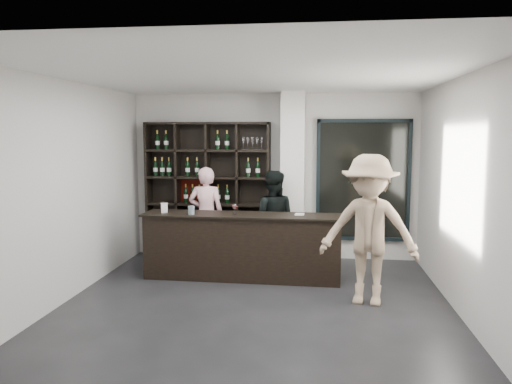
# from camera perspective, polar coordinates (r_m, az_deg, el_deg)

# --- Properties ---
(floor) EXTENTS (5.00, 5.50, 0.01)m
(floor) POSITION_cam_1_polar(r_m,az_deg,el_deg) (6.46, -0.18, -13.27)
(floor) COLOR black
(floor) RESTS_ON ground
(wine_shelf) EXTENTS (2.20, 0.35, 2.40)m
(wine_shelf) POSITION_cam_1_polar(r_m,az_deg,el_deg) (8.86, -5.51, 0.17)
(wine_shelf) COLOR black
(wine_shelf) RESTS_ON floor
(structural_column) EXTENTS (0.40, 0.40, 2.90)m
(structural_column) POSITION_cam_1_polar(r_m,az_deg,el_deg) (8.54, 4.21, 1.63)
(structural_column) COLOR silver
(structural_column) RESTS_ON floor
(glass_panel) EXTENTS (1.60, 0.08, 2.10)m
(glass_panel) POSITION_cam_1_polar(r_m,az_deg,el_deg) (8.79, 12.12, 1.31)
(glass_panel) COLOR black
(glass_panel) RESTS_ON floor
(tasting_counter) EXTENTS (3.03, 0.63, 0.99)m
(tasting_counter) POSITION_cam_1_polar(r_m,az_deg,el_deg) (7.61, -1.58, -6.22)
(tasting_counter) COLOR black
(tasting_counter) RESTS_ON floor
(taster_pink) EXTENTS (0.61, 0.41, 1.65)m
(taster_pink) POSITION_cam_1_polar(r_m,az_deg,el_deg) (8.52, -5.71, -2.64)
(taster_pink) COLOR #F8BAC0
(taster_pink) RESTS_ON floor
(taster_black) EXTENTS (0.79, 0.62, 1.61)m
(taster_black) POSITION_cam_1_polar(r_m,az_deg,el_deg) (8.20, 1.85, -3.13)
(taster_black) COLOR black
(taster_black) RESTS_ON floor
(customer) EXTENTS (1.38, 0.97, 1.94)m
(customer) POSITION_cam_1_polar(r_m,az_deg,el_deg) (6.58, 12.78, -4.25)
(customer) COLOR #987F64
(customer) RESTS_ON floor
(wine_glass) EXTENTS (0.10, 0.10, 0.18)m
(wine_glass) POSITION_cam_1_polar(r_m,az_deg,el_deg) (7.49, -2.45, -1.88)
(wine_glass) COLOR white
(wine_glass) RESTS_ON tasting_counter
(spit_cup) EXTENTS (0.11, 0.11, 0.13)m
(spit_cup) POSITION_cam_1_polar(r_m,az_deg,el_deg) (7.53, -7.41, -2.08)
(spit_cup) COLOR silver
(spit_cup) RESTS_ON tasting_counter
(napkin_stack) EXTENTS (0.14, 0.14, 0.02)m
(napkin_stack) POSITION_cam_1_polar(r_m,az_deg,el_deg) (7.46, 5.00, -2.56)
(napkin_stack) COLOR white
(napkin_stack) RESTS_ON tasting_counter
(card_stand) EXTENTS (0.11, 0.08, 0.15)m
(card_stand) POSITION_cam_1_polar(r_m,az_deg,el_deg) (7.79, -10.44, -1.78)
(card_stand) COLOR white
(card_stand) RESTS_ON tasting_counter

